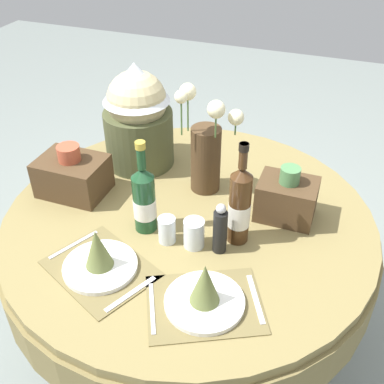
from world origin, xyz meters
TOP-DOWN VIEW (x-y plane):
  - ground at (0.00, 0.00)m, footprint 8.00×8.00m
  - dining_table at (0.00, 0.00)m, footprint 1.40×1.40m
  - place_setting_left at (-0.17, -0.36)m, footprint 0.42×0.38m
  - place_setting_right at (0.19, -0.38)m, footprint 0.42×0.39m
  - flower_vase at (0.00, 0.18)m, footprint 0.23×0.16m
  - wine_bottle_left at (0.21, -0.07)m, footprint 0.08×0.08m
  - wine_bottle_centre at (-0.12, -0.12)m, footprint 0.08×0.08m
  - tumbler_near_left at (-0.02, -0.16)m, footprint 0.06×0.06m
  - tumbler_near_right at (0.08, -0.15)m, footprint 0.07×0.07m
  - pepper_mill at (0.16, -0.14)m, footprint 0.05×0.05m
  - gift_tub_back_left at (-0.33, 0.27)m, footprint 0.29×0.29m
  - woven_basket_side_left at (-0.48, -0.02)m, footprint 0.25×0.19m
  - woven_basket_side_right at (0.33, 0.12)m, footprint 0.21×0.16m

SIDE VIEW (x-z plane):
  - ground at x=0.00m, z-range 0.00..0.00m
  - dining_table at x=0.00m, z-range 0.22..0.95m
  - place_setting_left at x=-0.17m, z-range 0.69..0.85m
  - place_setting_right at x=0.19m, z-range 0.69..0.85m
  - tumbler_near_left at x=-0.02m, z-range 0.73..0.82m
  - tumbler_near_right at x=0.08m, z-range 0.73..0.83m
  - woven_basket_side_left at x=-0.48m, z-range 0.70..0.91m
  - woven_basket_side_right at x=0.33m, z-range 0.70..0.91m
  - pepper_mill at x=0.16m, z-range 0.72..0.91m
  - wine_bottle_centre at x=-0.12m, z-range 0.68..1.03m
  - wine_bottle_left at x=0.21m, z-range 0.68..1.06m
  - flower_vase at x=0.00m, z-range 0.68..1.13m
  - gift_tub_back_left at x=-0.33m, z-range 0.74..1.18m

